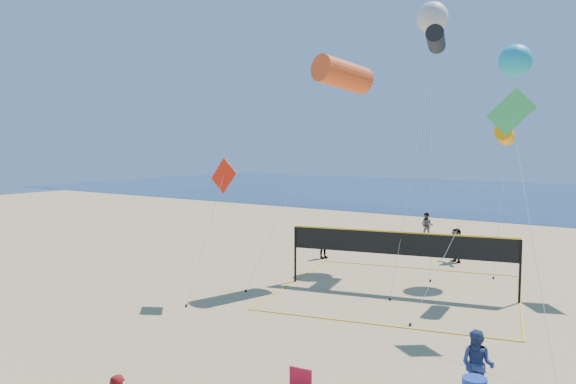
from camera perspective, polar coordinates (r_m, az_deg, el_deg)
The scene contains 12 objects.
bystander_a at distance 15.16m, azimuth 18.69°, elevation -16.31°, with size 0.84×0.65×1.73m, color navy.
far_person_0 at distance 30.97m, azimuth 3.60°, elevation -5.19°, with size 1.01×0.42×1.73m, color gray.
far_person_1 at distance 31.22m, azimuth 16.69°, elevation -5.21°, with size 1.70×0.54×1.83m, color gray.
far_person_3 at distance 38.67m, azimuth 13.94°, elevation -3.31°, with size 0.83×0.65×1.70m, color gray.
volleyball_net at distance 24.39m, azimuth 11.29°, elevation -5.81°, with size 11.51×11.40×2.59m.
kite_0 at distance 26.57m, azimuth 5.57°, elevation 11.79°, with size 3.08×6.44×10.31m.
kite_1 at distance 30.78m, azimuth 14.79°, elevation 14.75°, with size 1.89×9.17×12.24m.
kite_2 at distance 24.80m, azimuth 21.16°, elevation 5.43°, with size 2.04×7.02×7.12m.
kite_3 at distance 22.81m, azimuth -6.73°, elevation 1.03°, with size 1.50×2.13×5.75m.
kite_4 at distance 20.70m, azimuth 21.90°, elevation 6.53°, with size 3.40×5.63×8.21m.
kite_6 at distance 32.98m, azimuth 14.45°, elevation 16.78°, with size 3.33×6.89×14.01m.
kite_7 at distance 29.94m, azimuth 22.10°, elevation 12.24°, with size 1.75×3.22×11.08m.
Camera 1 is at (7.76, -9.40, 6.29)m, focal length 35.00 mm.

